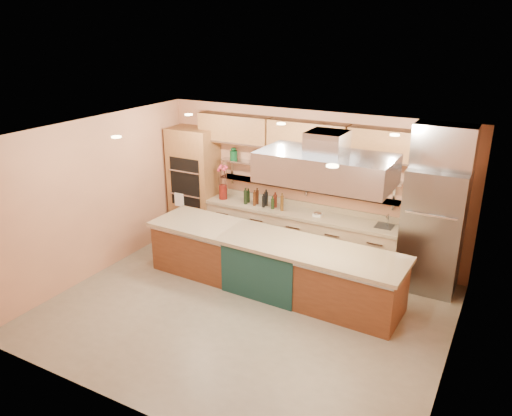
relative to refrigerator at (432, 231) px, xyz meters
The scene contains 21 objects.
floor 3.35m from the refrigerator, 137.68° to the right, with size 6.00×5.00×0.02m, color gray.
ceiling 3.63m from the refrigerator, 137.68° to the right, with size 6.00×5.00×0.02m, color black.
wall_back 2.40m from the refrigerator, behind, with size 6.00×0.04×2.80m, color tan.
wall_front 5.21m from the refrigerator, 116.86° to the right, with size 6.00×0.04×2.80m, color tan.
wall_left 5.77m from the refrigerator, 158.20° to the right, with size 0.04×5.00×2.80m, color tan.
wall_right 2.26m from the refrigerator, 73.10° to the right, with size 0.04×5.00×2.80m, color tan.
oven_stack 4.80m from the refrigerator, behind, with size 0.95×0.64×2.30m, color #9C6739.
refrigerator is the anchor object (origin of this frame).
back_counter 2.47m from the refrigerator, behind, with size 3.84×0.64×0.93m, color tan.
wall_shelf_lower 2.43m from the refrigerator, behind, with size 3.60×0.26×0.03m, color #B6B8BE.
wall_shelf_upper 2.50m from the refrigerator, behind, with size 3.60×0.26×0.03m, color #B6B8BE.
upper_cabinets 2.69m from the refrigerator, behind, with size 4.60×0.36×0.55m, color #9C6739.
range_hood 2.28m from the refrigerator, 137.73° to the right, with size 2.00×1.00×0.45m, color #B6B8BE.
ceiling_downlights 3.50m from the refrigerator, 140.46° to the right, with size 4.00×2.80×0.02m, color #FFE5A5.
island 2.73m from the refrigerator, 150.84° to the right, with size 4.42×0.96×0.92m, color brown.
flower_vase 4.08m from the refrigerator, behind, with size 0.16×0.16×0.29m, color #5A120D.
oil_bottle_cluster 3.13m from the refrigerator, behind, with size 0.91×0.26×0.29m, color black.
kitchen_scale 2.03m from the refrigerator, behind, with size 0.15×0.11×0.09m, color white.
bar_faucet 0.77m from the refrigerator, behind, with size 0.03×0.03×0.23m, color silver.
copper_kettle 3.24m from the refrigerator, behind, with size 0.16×0.16×0.13m, color orange.
green_canister 3.22m from the refrigerator, behind, with size 0.15×0.15×0.18m, color #0E421F.
Camera 1 is at (3.42, -5.93, 4.25)m, focal length 35.00 mm.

